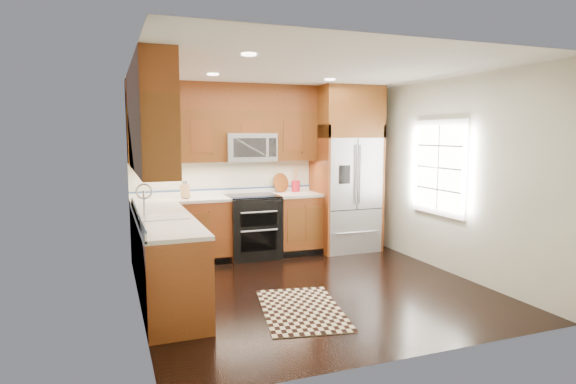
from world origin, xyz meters
name	(u,v)px	position (x,y,z in m)	size (l,w,h in m)	color
ground	(312,287)	(0.00, 0.00, 0.00)	(4.00, 4.00, 0.00)	black
wall_back	(262,170)	(0.00, 2.00, 1.30)	(4.00, 0.02, 2.60)	silver
wall_left	(136,188)	(-2.00, 0.00, 1.30)	(0.02, 4.00, 2.60)	silver
wall_right	(450,176)	(2.00, 0.00, 1.30)	(0.02, 4.00, 2.60)	silver
window	(439,168)	(1.98, 0.20, 1.40)	(0.04, 1.10, 1.30)	white
base_cabinets	(197,244)	(-1.23, 0.90, 0.45)	(2.85, 3.00, 0.90)	brown
countertop	(205,206)	(-1.09, 1.01, 0.92)	(2.86, 3.01, 0.04)	beige
upper_cabinets	(198,121)	(-1.15, 1.09, 2.02)	(2.85, 3.00, 1.15)	brown
range	(253,226)	(-0.25, 1.67, 0.47)	(0.76, 0.67, 0.95)	black
microwave	(250,147)	(-0.25, 1.80, 1.66)	(0.76, 0.40, 0.42)	#B2B2B7
refrigerator	(346,169)	(1.30, 1.63, 1.30)	(0.98, 0.75, 2.60)	#B2B2B7
sink_faucet	(161,212)	(-1.73, 0.23, 0.99)	(0.54, 0.44, 0.37)	#B2B2B7
rug	(301,309)	(-0.40, -0.66, 0.01)	(0.82, 1.36, 0.01)	black
knife_block	(185,191)	(-1.24, 1.72, 1.04)	(0.12, 0.14, 0.25)	tan
utensil_crock	(296,184)	(0.55, 1.91, 1.07)	(0.15, 0.15, 0.37)	#AD1528
cutting_board	(281,191)	(0.30, 1.94, 0.95)	(0.31, 0.31, 0.02)	brown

